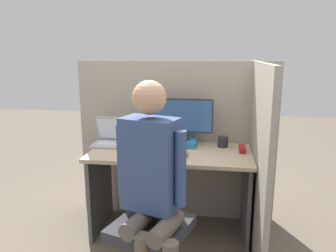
{
  "coord_description": "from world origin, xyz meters",
  "views": [
    {
      "loc": [
        0.36,
        -2.26,
        1.55
      ],
      "look_at": [
        0.0,
        0.16,
        1.0
      ],
      "focal_mm": 35.0,
      "sensor_mm": 36.0,
      "label": 1
    }
  ],
  "objects": [
    {
      "name": "cubicle_panel_back",
      "position": [
        0.0,
        0.67,
        0.74
      ],
      "size": [
        1.83,
        0.04,
        1.48
      ],
      "color": "gray",
      "rests_on": "ground"
    },
    {
      "name": "cubicle_panel_right",
      "position": [
        0.69,
        0.26,
        0.74
      ],
      "size": [
        0.04,
        1.28,
        1.48
      ],
      "color": "gray",
      "rests_on": "ground"
    },
    {
      "name": "desk",
      "position": [
        0.0,
        0.32,
        0.55
      ],
      "size": [
        1.33,
        0.65,
        0.75
      ],
      "color": "tan",
      "rests_on": "ground"
    },
    {
      "name": "paper_box",
      "position": [
        0.03,
        0.5,
        0.77
      ],
      "size": [
        0.33,
        0.22,
        0.06
      ],
      "color": "#236BAD",
      "rests_on": "desk"
    },
    {
      "name": "monitor",
      "position": [
        0.03,
        0.51,
        0.99
      ],
      "size": [
        0.61,
        0.21,
        0.36
      ],
      "color": "#232328",
      "rests_on": "paper_box"
    },
    {
      "name": "laptop",
      "position": [
        -0.53,
        0.44,
        0.8
      ],
      "size": [
        0.34,
        0.25,
        0.25
      ],
      "color": "#99999E",
      "rests_on": "desk"
    },
    {
      "name": "mouse",
      "position": [
        -0.29,
        0.24,
        0.77
      ],
      "size": [
        0.06,
        0.05,
        0.04
      ],
      "color": "black",
      "rests_on": "desk"
    },
    {
      "name": "stapler",
      "position": [
        0.58,
        0.39,
        0.77
      ],
      "size": [
        0.05,
        0.14,
        0.05
      ],
      "color": "#A31919",
      "rests_on": "desk"
    },
    {
      "name": "carrot_toy",
      "position": [
        0.13,
        0.15,
        0.77
      ],
      "size": [
        0.05,
        0.14,
        0.05
      ],
      "color": "orange",
      "rests_on": "desk"
    },
    {
      "name": "office_chair",
      "position": [
        -0.07,
        -0.26,
        0.54
      ],
      "size": [
        0.58,
        0.62,
        1.07
      ],
      "color": "#2D2D33",
      "rests_on": "ground"
    },
    {
      "name": "person",
      "position": [
        -0.02,
        -0.41,
        0.81
      ],
      "size": [
        0.46,
        0.48,
        1.39
      ],
      "color": "brown",
      "rests_on": "ground"
    },
    {
      "name": "coffee_mug",
      "position": [
        0.43,
        0.51,
        0.79
      ],
      "size": [
        0.09,
        0.09,
        0.09
      ],
      "color": "#232328",
      "rests_on": "desk"
    }
  ]
}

